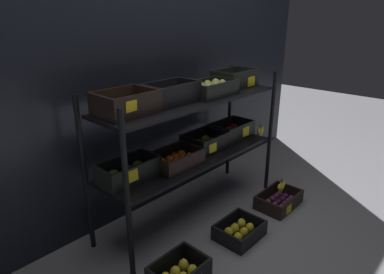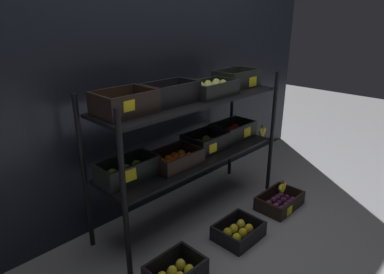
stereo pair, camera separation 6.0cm
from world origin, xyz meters
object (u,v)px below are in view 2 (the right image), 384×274
Objects in this scene: crate_ground_left_lemon at (238,232)px; banana_bunch_loose at (282,188)px; display_rack at (192,126)px; crate_ground_lemon at (176,274)px; crate_ground_plum at (279,202)px.

banana_bunch_loose reaches higher than crate_ground_left_lemon.
display_rack is 11.73× the size of banana_bunch_loose.
display_rack is 4.97× the size of crate_ground_lemon.
display_rack reaches higher than crate_ground_lemon.
crate_ground_left_lemon is (0.57, -0.01, -0.01)m from crate_ground_lemon.
banana_bunch_loose reaches higher than crate_ground_plum.
crate_ground_lemon is at bearing -142.71° from display_rack.
crate_ground_left_lemon is 0.54m from crate_ground_plum.
crate_ground_lemon is at bearing 178.80° from crate_ground_left_lemon.
crate_ground_left_lemon is 0.85× the size of crate_ground_plum.
display_rack is 5.01× the size of crate_ground_left_lemon.
display_rack is 0.96m from crate_ground_plum.
crate_ground_plum is (0.54, -0.45, -0.66)m from display_rack.
crate_ground_plum is at bearing 177.95° from banana_bunch_loose.
display_rack is at bearing 37.29° from crate_ground_lemon.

